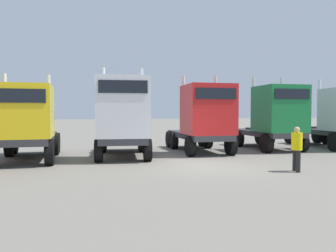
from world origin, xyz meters
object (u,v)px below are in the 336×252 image
at_px(semi_truck_green, 274,117).
at_px(visitor_in_hivis, 297,146).
at_px(semi_truck_yellow, 25,122).
at_px(semi_truck_red, 204,118).
at_px(semi_truck_white, 123,117).

distance_m(semi_truck_green, visitor_in_hivis, 7.29).
distance_m(semi_truck_yellow, semi_truck_green, 13.48).
xyz_separation_m(semi_truck_yellow, semi_truck_red, (8.96, -0.05, 0.12)).
bearing_deg(visitor_in_hivis, semi_truck_white, -32.32).
bearing_deg(visitor_in_hivis, semi_truck_red, -68.27).
height_order(semi_truck_yellow, visitor_in_hivis, semi_truck_yellow).
relative_size(semi_truck_green, visitor_in_hivis, 3.64).
bearing_deg(semi_truck_green, semi_truck_yellow, -82.66).
xyz_separation_m(semi_truck_yellow, visitor_in_hivis, (9.54, -6.33, -0.83)).
relative_size(semi_truck_yellow, visitor_in_hivis, 3.59).
relative_size(semi_truck_yellow, semi_truck_white, 0.97).
xyz_separation_m(semi_truck_white, visitor_in_hivis, (5.19, -5.92, -1.02)).
relative_size(semi_truck_white, semi_truck_red, 1.02).
bearing_deg(semi_truck_green, visitor_in_hivis, -24.52).
bearing_deg(semi_truck_yellow, semi_truck_white, 91.30).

